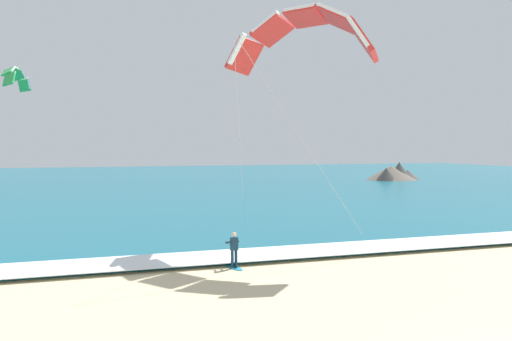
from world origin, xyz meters
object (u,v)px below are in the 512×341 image
kitesurfer (234,248)px  kite_distant (15,76)px  kite_primary (302,32)px  surfboard (234,267)px

kitesurfer → kite_distant: bearing=113.4°
kitesurfer → kite_primary: kite_primary is taller
surfboard → kite_primary: size_ratio=0.12×
surfboard → kite_distant: kite_distant is taller
kitesurfer → kite_distant: size_ratio=0.30×
kite_primary → kite_distant: (-17.46, 25.62, 0.13)m
kite_primary → surfboard: bearing=-144.3°
kite_distant → kitesurfer: bearing=-66.6°
surfboard → kite_distant: bearing=113.4°
kite_primary → kite_distant: size_ratio=2.13×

